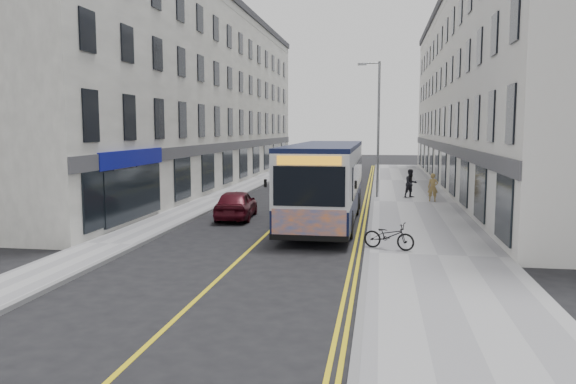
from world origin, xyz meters
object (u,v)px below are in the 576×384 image
(streetlamp, at_px, (377,124))
(car_white, at_px, (342,178))
(car_maroon, at_px, (236,204))
(city_bus, at_px, (326,180))
(bicycle, at_px, (389,236))
(pedestrian_near, at_px, (433,187))
(pedestrian_far, at_px, (411,183))

(streetlamp, bearing_deg, car_white, 112.32)
(car_white, bearing_deg, car_maroon, -103.39)
(car_maroon, bearing_deg, city_bus, 170.44)
(car_white, bearing_deg, bicycle, -79.83)
(streetlamp, xyz_separation_m, car_white, (-2.37, 5.77, -3.69))
(streetlamp, xyz_separation_m, city_bus, (-2.14, -8.83, -2.48))
(city_bus, height_order, car_maroon, city_bus)
(streetlamp, relative_size, car_maroon, 2.01)
(pedestrian_near, bearing_deg, bicycle, -93.44)
(car_maroon, bearing_deg, pedestrian_far, -139.51)
(city_bus, xyz_separation_m, pedestrian_near, (5.27, 7.24, -1.00))
(bicycle, relative_size, pedestrian_far, 1.05)
(city_bus, distance_m, pedestrian_near, 9.01)
(bicycle, xyz_separation_m, car_maroon, (-6.85, 6.10, 0.10))
(streetlamp, bearing_deg, pedestrian_near, -27.03)
(pedestrian_near, xyz_separation_m, pedestrian_far, (-1.11, 1.58, 0.05))
(streetlamp, bearing_deg, car_maroon, -126.56)
(streetlamp, distance_m, car_white, 7.25)
(city_bus, xyz_separation_m, car_maroon, (-4.17, 0.33, -1.22))
(pedestrian_near, xyz_separation_m, car_maroon, (-9.44, -6.91, -0.22))
(pedestrian_far, height_order, car_white, pedestrian_far)
(pedestrian_far, distance_m, car_white, 7.27)
(city_bus, relative_size, bicycle, 6.87)
(pedestrian_far, xyz_separation_m, car_maroon, (-8.33, -8.48, -0.27))
(city_bus, relative_size, pedestrian_far, 7.20)
(bicycle, bearing_deg, car_maroon, 66.80)
(pedestrian_near, bearing_deg, city_bus, -118.25)
(pedestrian_near, height_order, car_maroon, pedestrian_near)
(streetlamp, xyz_separation_m, bicycle, (0.54, -14.60, -3.80))
(city_bus, bearing_deg, streetlamp, 76.37)
(bicycle, distance_m, pedestrian_far, 14.66)
(pedestrian_near, height_order, car_white, pedestrian_near)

